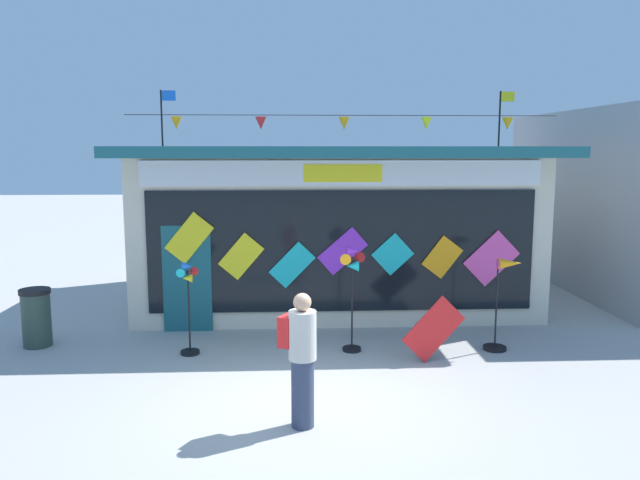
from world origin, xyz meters
The scene contains 8 objects.
ground_plane centered at (0.00, 0.00, 0.00)m, with size 80.00×80.00×0.00m, color #ADAAA5.
kite_shop_building centered at (0.86, 6.08, 1.74)m, with size 8.44×6.00×4.68m.
wind_spinner_far_left centered at (-1.80, 2.17, 0.95)m, with size 0.34×0.31×1.57m.
wind_spinner_left centered at (0.92, 2.20, 1.29)m, with size 0.44×0.31×1.82m.
wind_spinner_center_left centered at (3.47, 2.16, 0.92)m, with size 0.61×0.39×1.59m.
person_near_camera centered at (0.00, -0.63, 0.89)m, with size 0.48×0.42×1.68m.
trash_bin centered at (-4.51, 2.76, 0.51)m, with size 0.52×0.52×1.01m.
display_kite_on_ground centered at (2.17, 1.65, 0.53)m, with size 0.54×0.03×0.97m, color red.
Camera 1 is at (-0.14, -7.88, 3.38)m, focal length 34.86 mm.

